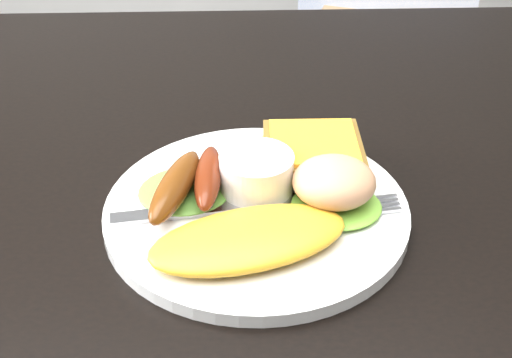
# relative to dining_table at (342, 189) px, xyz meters

# --- Properties ---
(dining_table) EXTENTS (1.20, 0.80, 0.04)m
(dining_table) POSITION_rel_dining_table_xyz_m (0.00, 0.00, 0.00)
(dining_table) COLOR black
(dining_table) RESTS_ON ground
(dining_chair) EXTENTS (0.55, 0.55, 0.05)m
(dining_chair) POSITION_rel_dining_table_xyz_m (0.27, 0.91, -0.28)
(dining_chair) COLOR tan
(dining_chair) RESTS_ON ground
(plate) EXTENTS (0.25, 0.25, 0.01)m
(plate) POSITION_rel_dining_table_xyz_m (-0.08, -0.07, 0.03)
(plate) COLOR white
(plate) RESTS_ON dining_table
(lettuce_left) EXTENTS (0.09, 0.08, 0.01)m
(lettuce_left) POSITION_rel_dining_table_xyz_m (-0.14, -0.05, 0.04)
(lettuce_left) COLOR #4E9037
(lettuce_left) RESTS_ON plate
(lettuce_right) EXTENTS (0.08, 0.07, 0.01)m
(lettuce_right) POSITION_rel_dining_table_xyz_m (-0.02, -0.07, 0.04)
(lettuce_right) COLOR #5A9F24
(lettuce_right) RESTS_ON plate
(omelette) EXTENTS (0.17, 0.11, 0.02)m
(omelette) POSITION_rel_dining_table_xyz_m (-0.09, -0.12, 0.04)
(omelette) COLOR yellow
(omelette) RESTS_ON plate
(sausage_a) EXTENTS (0.05, 0.11, 0.03)m
(sausage_a) POSITION_rel_dining_table_xyz_m (-0.15, -0.07, 0.05)
(sausage_a) COLOR brown
(sausage_a) RESTS_ON lettuce_left
(sausage_b) EXTENTS (0.03, 0.09, 0.02)m
(sausage_b) POSITION_rel_dining_table_xyz_m (-0.12, -0.05, 0.05)
(sausage_b) COLOR #601911
(sausage_b) RESTS_ON lettuce_left
(ramekin) EXTENTS (0.08, 0.08, 0.04)m
(ramekin) POSITION_rel_dining_table_xyz_m (-0.08, -0.05, 0.05)
(ramekin) COLOR white
(ramekin) RESTS_ON plate
(toast_a) EXTENTS (0.10, 0.10, 0.01)m
(toast_a) POSITION_rel_dining_table_xyz_m (-0.06, -0.01, 0.04)
(toast_a) COLOR olive
(toast_a) RESTS_ON plate
(toast_b) EXTENTS (0.09, 0.09, 0.01)m
(toast_b) POSITION_rel_dining_table_xyz_m (-0.03, -0.01, 0.05)
(toast_b) COLOR brown
(toast_b) RESTS_ON toast_a
(potato_salad) EXTENTS (0.07, 0.06, 0.04)m
(potato_salad) POSITION_rel_dining_table_xyz_m (-0.02, -0.07, 0.06)
(potato_salad) COLOR beige
(potato_salad) RESTS_ON lettuce_right
(fork) EXTENTS (0.18, 0.04, 0.00)m
(fork) POSITION_rel_dining_table_xyz_m (-0.11, -0.07, 0.03)
(fork) COLOR #ADAFB7
(fork) RESTS_ON plate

